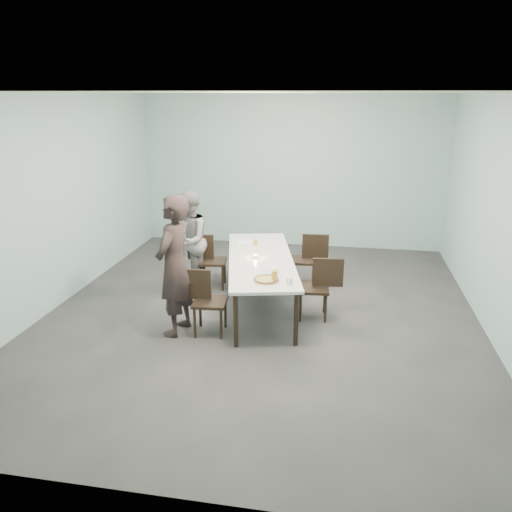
% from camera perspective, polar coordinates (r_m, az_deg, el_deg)
% --- Properties ---
extents(ground, '(7.00, 7.00, 0.00)m').
position_cam_1_polar(ground, '(7.17, 0.62, -6.54)').
color(ground, '#333335').
rests_on(ground, ground).
extents(room_shell, '(6.02, 7.02, 3.01)m').
position_cam_1_polar(room_shell, '(6.59, 0.68, 9.69)').
color(room_shell, '#9DC6C6').
rests_on(room_shell, ground).
extents(table, '(1.45, 2.73, 0.75)m').
position_cam_1_polar(table, '(7.15, 0.53, -0.65)').
color(table, white).
rests_on(table, ground).
extents(chair_near_left, '(0.63, 0.45, 0.87)m').
position_cam_1_polar(chair_near_left, '(6.46, -6.01, -4.66)').
color(chair_near_left, black).
rests_on(chair_near_left, ground).
extents(chair_far_left, '(0.64, 0.47, 0.87)m').
position_cam_1_polar(chair_far_left, '(7.99, -5.54, -0.13)').
color(chair_far_left, black).
rests_on(chair_far_left, ground).
extents(chair_near_right, '(0.63, 0.45, 0.87)m').
position_cam_1_polar(chair_near_right, '(6.91, 7.26, -3.16)').
color(chair_near_right, black).
rests_on(chair_near_right, ground).
extents(chair_far_right, '(0.62, 0.44, 0.87)m').
position_cam_1_polar(chair_far_right, '(8.04, 5.98, -0.04)').
color(chair_far_right, black).
rests_on(chair_far_right, ground).
extents(diner_near, '(0.54, 0.73, 1.83)m').
position_cam_1_polar(diner_near, '(6.38, -9.29, -1.13)').
color(diner_near, black).
rests_on(diner_near, ground).
extents(diner_far, '(0.72, 0.86, 1.58)m').
position_cam_1_polar(diner_far, '(7.90, -7.72, 1.75)').
color(diner_far, gray).
rests_on(diner_far, ground).
extents(pizza, '(0.34, 0.34, 0.04)m').
position_cam_1_polar(pizza, '(6.25, 1.18, -2.72)').
color(pizza, white).
rests_on(pizza, table).
extents(side_plate, '(0.18, 0.18, 0.01)m').
position_cam_1_polar(side_plate, '(6.71, 1.79, -1.36)').
color(side_plate, white).
rests_on(side_plate, table).
extents(beer_glass, '(0.08, 0.08, 0.15)m').
position_cam_1_polar(beer_glass, '(6.20, 2.15, -2.35)').
color(beer_glass, gold).
rests_on(beer_glass, table).
extents(water_tumbler, '(0.08, 0.08, 0.09)m').
position_cam_1_polar(water_tumbler, '(6.14, 3.86, -2.86)').
color(water_tumbler, silver).
rests_on(water_tumbler, table).
extents(tealight, '(0.06, 0.06, 0.05)m').
position_cam_1_polar(tealight, '(7.12, -0.07, -0.07)').
color(tealight, silver).
rests_on(tealight, table).
extents(amber_tumbler, '(0.07, 0.07, 0.08)m').
position_cam_1_polar(amber_tumbler, '(7.74, -0.05, 1.58)').
color(amber_tumbler, gold).
rests_on(amber_tumbler, table).
extents(menu, '(0.34, 0.28, 0.01)m').
position_cam_1_polar(menu, '(7.87, -0.98, 1.58)').
color(menu, silver).
rests_on(menu, table).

